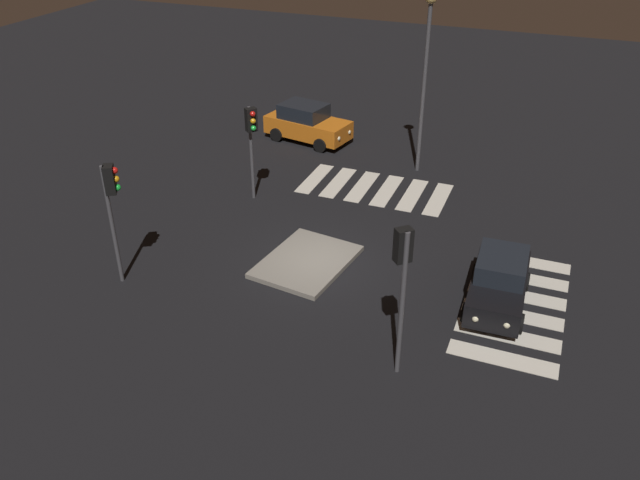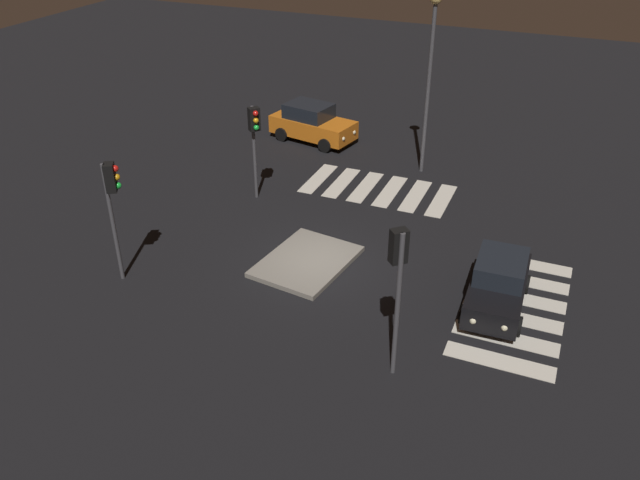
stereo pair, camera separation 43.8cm
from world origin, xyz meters
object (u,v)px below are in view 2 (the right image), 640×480
object	(u,v)px
traffic_light_north	(254,131)
traffic_light_south	(398,268)
traffic_island	(307,262)
car_orange	(312,123)
traffic_light_west	(112,193)
car_black	(498,284)
street_lamp	(431,54)

from	to	relation	value
traffic_light_north	traffic_light_south	size ratio (longest dim) A/B	0.89
traffic_island	car_orange	distance (m)	11.98
traffic_light_west	car_black	bearing A→B (deg)	-15.09
traffic_island	traffic_light_north	size ratio (longest dim) A/B	1.00
traffic_island	street_lamp	distance (m)	11.06
traffic_light_north	traffic_light_south	bearing A→B (deg)	-3.57
traffic_island	traffic_light_west	bearing A→B (deg)	120.92
car_orange	traffic_light_west	distance (m)	14.54
car_orange	traffic_island	bearing A→B (deg)	-56.39
traffic_light_south	street_lamp	distance (m)	14.15
traffic_island	car_black	world-z (taller)	car_black
traffic_island	street_lamp	xyz separation A→B (m)	(9.52, -1.71, 5.37)
traffic_light_south	traffic_light_west	size ratio (longest dim) A/B	1.06
car_black	traffic_light_west	bearing A→B (deg)	-76.73
traffic_island	traffic_light_north	world-z (taller)	traffic_light_north
car_orange	traffic_light_north	distance (m)	7.39
traffic_light_north	traffic_light_west	distance (m)	7.41
traffic_light_north	street_lamp	bearing A→B (deg)	83.94
traffic_light_south	street_lamp	size ratio (longest dim) A/B	0.57
car_black	car_orange	distance (m)	15.77
car_black	traffic_light_north	bearing A→B (deg)	-112.00
car_black	traffic_light_south	xyz separation A→B (m)	(-4.27, 2.25, 2.63)
car_black	traffic_light_south	bearing A→B (deg)	-29.78
car_orange	traffic_light_north	xyz separation A→B (m)	(-7.05, -0.48, 2.16)
traffic_light_south	traffic_light_west	xyz separation A→B (m)	(0.94, 9.96, -0.18)
car_orange	street_lamp	world-z (taller)	street_lamp
traffic_light_west	traffic_light_south	bearing A→B (deg)	-35.72
car_orange	street_lamp	distance (m)	7.87
traffic_light_south	car_orange	bearing A→B (deg)	-12.01
traffic_island	car_orange	size ratio (longest dim) A/B	0.88
car_orange	traffic_light_west	world-z (taller)	traffic_light_west
car_black	traffic_light_west	distance (m)	12.89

